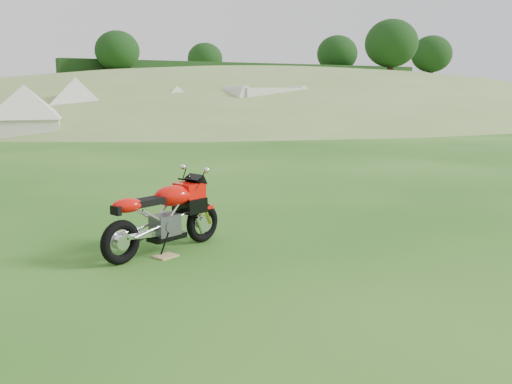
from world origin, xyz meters
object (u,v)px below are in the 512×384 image
plywood_board (166,256)px  tent_left (25,110)px  tent_mid (77,104)px  caravan (266,108)px  sport_motorcycle (164,211)px  tent_right (178,106)px

plywood_board → tent_left: bearing=86.0°
tent_mid → tent_left: bearing=-123.0°
caravan → tent_mid: bearing=155.4°
plywood_board → tent_mid: 22.24m
sport_motorcycle → plywood_board: size_ratio=6.69×
tent_left → tent_right: size_ratio=1.01×
tent_right → caravan: bearing=0.3°
tent_left → tent_right: tent_left is taller
sport_motorcycle → tent_mid: tent_mid is taller
tent_right → caravan: (4.24, -1.50, -0.10)m
sport_motorcycle → plywood_board: sport_motorcycle is taller
sport_motorcycle → plywood_board: bearing=-126.9°
sport_motorcycle → tent_mid: size_ratio=0.59×
tent_mid → sport_motorcycle: bearing=-86.5°
sport_motorcycle → tent_right: (8.62, 20.11, 0.64)m
sport_motorcycle → plywood_board: 0.57m
sport_motorcycle → plywood_board: (-0.07, -0.21, -0.52)m
plywood_board → caravan: size_ratio=0.06×
tent_left → plywood_board: bearing=-80.3°
plywood_board → tent_mid: size_ratio=0.09×
plywood_board → tent_mid: bearing=79.4°
plywood_board → tent_right: size_ratio=0.10×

